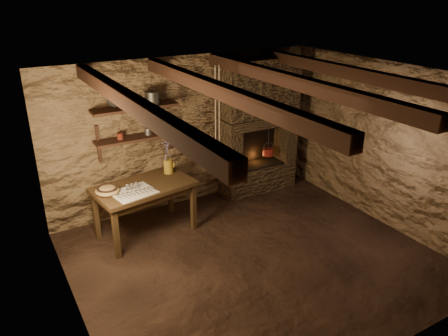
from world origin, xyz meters
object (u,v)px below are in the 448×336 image
stoneware_jug (168,160)px  iron_stockpot (152,98)px  wooden_bowl (107,191)px  work_table (145,208)px  red_pot (268,151)px

stoneware_jug → iron_stockpot: (-0.07, 0.30, 0.87)m
wooden_bowl → iron_stockpot: size_ratio=1.50×
work_table → red_pot: 2.47m
stoneware_jug → wooden_bowl: (-0.99, -0.23, -0.17)m
work_table → red_pot: size_ratio=2.71×
red_pot → work_table: bearing=-170.6°
work_table → stoneware_jug: 0.77m
wooden_bowl → iron_stockpot: bearing=30.0°
work_table → iron_stockpot: size_ratio=6.71×
wooden_bowl → red_pot: 2.96m
work_table → wooden_bowl: wooden_bowl is taller
work_table → wooden_bowl: size_ratio=4.47×
iron_stockpot → red_pot: bearing=-3.4°
stoneware_jug → wooden_bowl: size_ratio=1.47×
work_table → iron_stockpot: 1.58m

